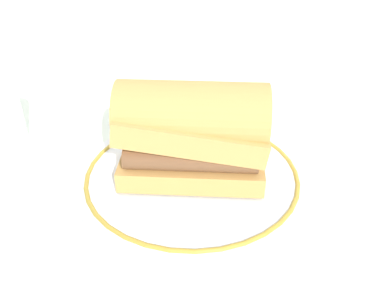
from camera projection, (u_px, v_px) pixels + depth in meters
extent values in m
plane|color=silver|center=(214.00, 181.00, 0.55)|extent=(1.50, 1.50, 0.00)
cylinder|color=white|center=(192.00, 179.00, 0.55)|extent=(0.30, 0.30, 0.01)
torus|color=#B29333|center=(192.00, 175.00, 0.54)|extent=(0.27, 0.27, 0.01)
cube|color=tan|center=(192.00, 165.00, 0.53)|extent=(0.18, 0.11, 0.03)
cylinder|color=brown|center=(191.00, 160.00, 0.50)|extent=(0.16, 0.04, 0.03)
cylinder|color=brown|center=(192.00, 147.00, 0.52)|extent=(0.16, 0.04, 0.03)
cylinder|color=brown|center=(193.00, 135.00, 0.54)|extent=(0.16, 0.04, 0.03)
cube|color=tan|center=(192.00, 127.00, 0.50)|extent=(0.19, 0.11, 0.05)
cylinder|color=tan|center=(192.00, 116.00, 0.50)|extent=(0.18, 0.10, 0.08)
cylinder|color=silver|center=(0.00, 116.00, 0.60)|extent=(0.06, 0.06, 0.09)
cylinder|color=gold|center=(6.00, 134.00, 0.62)|extent=(0.05, 0.05, 0.03)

